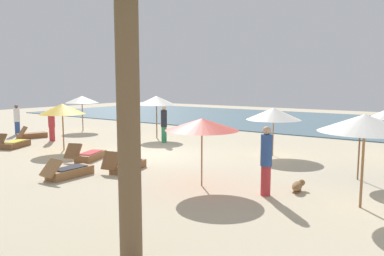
# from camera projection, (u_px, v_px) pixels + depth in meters

# --- Properties ---
(ground_plane) EXTENTS (60.00, 60.00, 0.00)m
(ground_plane) POSITION_uv_depth(u_px,v_px,m) (151.00, 155.00, 15.91)
(ground_plane) COLOR beige
(ocean_water) EXTENTS (48.00, 16.00, 0.06)m
(ocean_water) POSITION_uv_depth(u_px,v_px,m) (292.00, 120.00, 29.75)
(ocean_water) COLOR slate
(ocean_water) RESTS_ON ground_plane
(umbrella_0) EXTENTS (2.06, 2.06, 2.19)m
(umbrella_0) POSITION_uv_depth(u_px,v_px,m) (82.00, 99.00, 23.53)
(umbrella_0) COLOR brown
(umbrella_0) RESTS_ON ground_plane
(umbrella_1) EXTENTS (2.26, 2.26, 2.01)m
(umbrella_1) POSITION_uv_depth(u_px,v_px,m) (274.00, 114.00, 15.57)
(umbrella_1) COLOR olive
(umbrella_1) RESTS_ON ground_plane
(umbrella_2) EXTENTS (2.02, 2.02, 2.11)m
(umbrella_2) POSITION_uv_depth(u_px,v_px,m) (62.00, 109.00, 16.81)
(umbrella_2) COLOR olive
(umbrella_2) RESTS_ON ground_plane
(umbrella_3) EXTENTS (2.10, 2.10, 2.31)m
(umbrella_3) POSITION_uv_depth(u_px,v_px,m) (156.00, 100.00, 20.35)
(umbrella_3) COLOR brown
(umbrella_3) RESTS_ON ground_plane
(umbrella_5) EXTENTS (1.77, 1.77, 2.05)m
(umbrella_5) POSITION_uv_depth(u_px,v_px,m) (361.00, 121.00, 11.70)
(umbrella_5) COLOR brown
(umbrella_5) RESTS_ON ground_plane
(umbrella_6) EXTENTS (2.20, 2.20, 2.32)m
(umbrella_6) POSITION_uv_depth(u_px,v_px,m) (365.00, 123.00, 9.03)
(umbrella_6) COLOR olive
(umbrella_6) RESTS_ON ground_plane
(umbrella_7) EXTENTS (2.18, 2.18, 2.02)m
(umbrella_7) POSITION_uv_depth(u_px,v_px,m) (202.00, 124.00, 10.99)
(umbrella_7) COLOR olive
(umbrella_7) RESTS_ON ground_plane
(lounger_0) EXTENTS (1.03, 1.76, 0.72)m
(lounger_0) POSITION_uv_depth(u_px,v_px,m) (31.00, 135.00, 20.54)
(lounger_0) COLOR brown
(lounger_0) RESTS_ON ground_plane
(lounger_1) EXTENTS (1.25, 1.78, 0.69)m
(lounger_1) POSITION_uv_depth(u_px,v_px,m) (14.00, 144.00, 17.65)
(lounger_1) COLOR brown
(lounger_1) RESTS_ON ground_plane
(lounger_2) EXTENTS (1.15, 1.78, 0.70)m
(lounger_2) POSITION_uv_depth(u_px,v_px,m) (89.00, 156.00, 14.86)
(lounger_2) COLOR brown
(lounger_2) RESTS_ON ground_plane
(lounger_3) EXTENTS (0.94, 1.73, 0.74)m
(lounger_3) POSITION_uv_depth(u_px,v_px,m) (127.00, 166.00, 13.09)
(lounger_3) COLOR brown
(lounger_3) RESTS_ON ground_plane
(lounger_4) EXTENTS (0.61, 1.71, 0.67)m
(lounger_4) POSITION_uv_depth(u_px,v_px,m) (68.00, 172.00, 12.21)
(lounger_4) COLOR olive
(lounger_4) RESTS_ON ground_plane
(person_0) EXTENTS (0.32, 0.32, 1.87)m
(person_0) POSITION_uv_depth(u_px,v_px,m) (164.00, 124.00, 18.98)
(person_0) COLOR #338C59
(person_0) RESTS_ON ground_plane
(person_1) EXTENTS (0.41, 0.41, 1.91)m
(person_1) POSITION_uv_depth(u_px,v_px,m) (266.00, 160.00, 10.15)
(person_1) COLOR #BF3338
(person_1) RESTS_ON ground_plane
(person_2) EXTENTS (0.44, 0.44, 1.74)m
(person_2) POSITION_uv_depth(u_px,v_px,m) (17.00, 119.00, 21.96)
(person_2) COLOR #2D4C8C
(person_2) RESTS_ON ground_plane
(person_3) EXTENTS (0.41, 0.41, 1.68)m
(person_3) POSITION_uv_depth(u_px,v_px,m) (52.00, 125.00, 19.49)
(person_3) COLOR #BF3338
(person_3) RESTS_ON ground_plane
(dog) EXTENTS (0.36, 0.67, 0.31)m
(dog) POSITION_uv_depth(u_px,v_px,m) (298.00, 186.00, 10.59)
(dog) COLOR olive
(dog) RESTS_ON ground_plane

